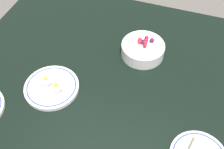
{
  "coord_description": "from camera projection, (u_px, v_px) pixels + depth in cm",
  "views": [
    {
      "loc": [
        22.36,
        -64.93,
        88.3
      ],
      "look_at": [
        0.0,
        0.0,
        6.0
      ],
      "focal_mm": 44.3,
      "sensor_mm": 36.0,
      "label": 1
    }
  ],
  "objects": [
    {
      "name": "plate_eggs",
      "position": [
        52.0,
        87.0,
        1.04
      ],
      "size": [
        20.71,
        20.71,
        5.0
      ],
      "color": "silver",
      "rests_on": "dining_table"
    },
    {
      "name": "bowl_berries",
      "position": [
        143.0,
        49.0,
        1.15
      ],
      "size": [
        17.97,
        17.97,
        7.44
      ],
      "color": "silver",
      "rests_on": "dining_table"
    },
    {
      "name": "dining_table",
      "position": [
        112.0,
        81.0,
        1.1
      ],
      "size": [
        124.49,
        104.67,
        4.0
      ],
      "primitive_type": "cube",
      "color": "black",
      "rests_on": "ground"
    }
  ]
}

